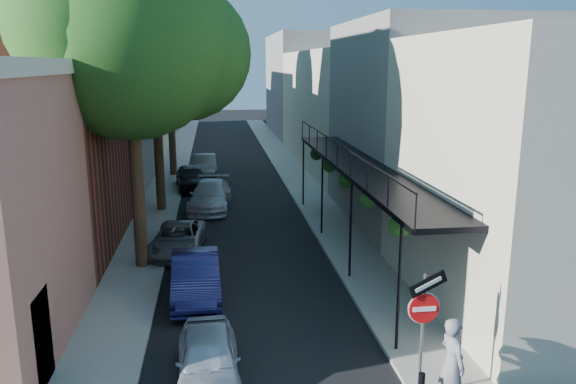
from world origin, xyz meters
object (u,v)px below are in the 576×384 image
object	(u,v)px
sign_post	(424,313)
parked_car_d	(210,196)
oak_far	(175,45)
parked_car_f	(205,165)
parked_car_a	(208,359)
parked_car_e	(191,177)
oak_near	(143,41)
parked_car_b	(196,277)
oak_mid	(163,66)
pedestrian	(452,363)
parked_car_c	(178,239)

from	to	relation	value
sign_post	parked_car_d	size ratio (longest dim) A/B	0.63
oak_far	parked_car_f	size ratio (longest dim) A/B	3.04
parked_car_d	parked_car_a	bearing A→B (deg)	-84.62
sign_post	parked_car_e	size ratio (longest dim) A/B	0.72
parked_car_d	oak_far	bearing A→B (deg)	107.47
oak_near	parked_car_a	xyz separation A→B (m)	(1.97, -8.04, -7.28)
parked_car_b	parked_car_d	distance (m)	10.97
oak_far	parked_car_b	distance (m)	21.52
oak_near	oak_mid	distance (m)	8.01
oak_near	parked_car_e	xyz separation A→B (m)	(0.87, 12.62, -7.18)
parked_car_b	pedestrian	size ratio (longest dim) A/B	2.10
parked_car_c	pedestrian	bearing A→B (deg)	-55.01
parked_car_e	oak_near	bearing A→B (deg)	-100.64
parked_car_b	parked_car_e	size ratio (longest dim) A/B	1.01
oak_near	parked_car_b	xyz separation A→B (m)	(1.55, -3.08, -7.19)
sign_post	oak_mid	world-z (taller)	oak_mid
sign_post	pedestrian	world-z (taller)	sign_post
oak_mid	parked_car_b	size ratio (longest dim) A/B	2.45
sign_post	parked_car_f	world-z (taller)	sign_post
parked_car_a	oak_near	bearing A→B (deg)	102.13
oak_near	parked_car_c	distance (m)	7.48
sign_post	oak_mid	distance (m)	19.14
pedestrian	oak_near	bearing A→B (deg)	26.31
sign_post	parked_car_f	size ratio (longest dim) A/B	0.76
parked_car_d	parked_car_e	size ratio (longest dim) A/B	1.15
pedestrian	oak_far	bearing A→B (deg)	5.28
sign_post	oak_near	size ratio (longest dim) A/B	0.26
oak_far	parked_car_a	xyz separation A→B (m)	(1.95, -25.05, -7.66)
oak_far	parked_car_d	size ratio (longest dim) A/B	2.50
parked_car_d	parked_car_f	size ratio (longest dim) A/B	1.21
oak_mid	parked_car_e	distance (m)	7.93
oak_far	parked_car_a	size ratio (longest dim) A/B	3.36
oak_near	parked_car_b	distance (m)	7.98
parked_car_e	parked_car_f	world-z (taller)	parked_car_e
parked_car_f	sign_post	bearing A→B (deg)	-81.79
parked_car_c	sign_post	bearing A→B (deg)	-55.89
oak_near	pedestrian	distance (m)	13.79
parked_car_e	parked_car_a	bearing A→B (deg)	-93.66
oak_near	parked_car_d	xyz separation A→B (m)	(1.97, 7.89, -7.19)
parked_car_a	parked_car_f	size ratio (longest dim) A/B	0.90
parked_car_d	parked_car_e	distance (m)	4.86
oak_far	parked_car_d	bearing A→B (deg)	-77.91
oak_far	parked_car_f	bearing A→B (deg)	2.87
parked_car_a	parked_car_c	xyz separation A→B (m)	(-1.20, 9.36, -0.04)
oak_mid	parked_car_f	world-z (taller)	oak_mid
sign_post	oak_far	size ratio (longest dim) A/B	0.25
sign_post	parked_car_b	world-z (taller)	sign_post
pedestrian	oak_mid	bearing A→B (deg)	12.35
pedestrian	parked_car_c	bearing A→B (deg)	20.02
parked_car_f	pedestrian	world-z (taller)	pedestrian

